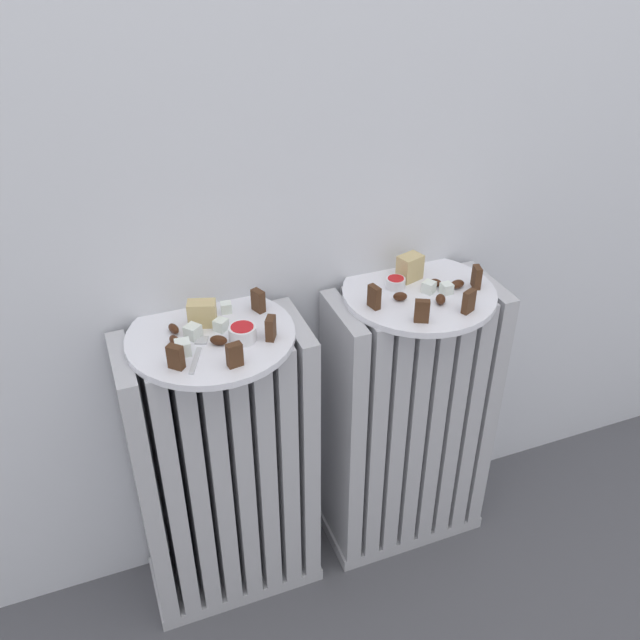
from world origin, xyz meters
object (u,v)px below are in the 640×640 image
plate_left (211,336)px  jam_bowl_right (396,282)px  radiator_left (225,472)px  jam_bowl_left (242,332)px  radiator_right (407,423)px  plate_right (419,293)px  fork (198,351)px

plate_left → jam_bowl_right: jam_bowl_right is taller
radiator_left → jam_bowl_left: bearing=-40.1°
radiator_right → jam_bowl_left: (-0.35, -0.04, 0.34)m
radiator_left → plate_left: size_ratio=2.17×
radiator_right → plate_left: (-0.40, 0.00, 0.32)m
plate_left → jam_bowl_right: size_ratio=7.84×
plate_right → fork: size_ratio=2.86×
jam_bowl_left → fork: bearing=-173.9°
jam_bowl_left → radiator_left: bearing=139.9°
jam_bowl_left → jam_bowl_right: 0.32m
plate_right → fork: bearing=-173.7°
plate_right → radiator_right: bearing=0.0°
plate_right → fork: 0.43m
plate_left → jam_bowl_left: (0.05, -0.04, 0.02)m
plate_left → fork: bearing=-124.1°
radiator_left → plate_left: (-0.00, 0.00, 0.32)m
plate_right → plate_left: bearing=180.0°
radiator_left → jam_bowl_right: bearing=4.0°
radiator_right → fork: (-0.43, -0.05, 0.33)m
radiator_left → plate_left: 0.32m
radiator_left → radiator_right: same height
plate_left → jam_bowl_left: size_ratio=6.20×
radiator_right → plate_right: (-0.00, 0.00, 0.32)m
jam_bowl_right → radiator_right: bearing=-34.5°
fork → radiator_right: bearing=6.3°
radiator_left → jam_bowl_right: size_ratio=17.02×
radiator_left → radiator_right: 0.40m
plate_left → jam_bowl_left: bearing=-40.1°
plate_right → radiator_left: bearing=180.0°
radiator_right → jam_bowl_right: (-0.04, 0.03, 0.34)m
plate_left → plate_right: bearing=0.0°
radiator_right → jam_bowl_left: size_ratio=13.46×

